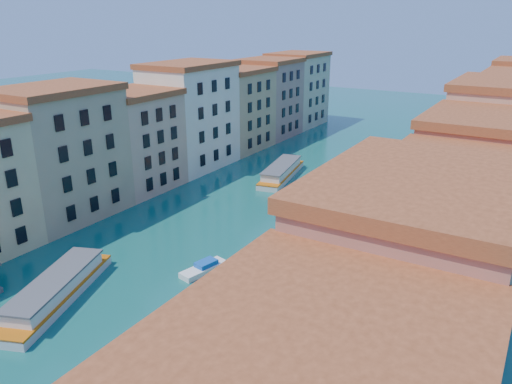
% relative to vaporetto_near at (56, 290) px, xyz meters
% --- Properties ---
extents(left_bank_palazzos, '(12.80, 128.40, 21.00)m').
position_rel_vaporetto_near_xyz_m(left_bank_palazzos, '(-19.05, 42.59, 8.50)').
color(left_bank_palazzos, tan).
rests_on(left_bank_palazzos, ground).
extents(right_bank_palazzos, '(12.80, 128.40, 21.00)m').
position_rel_vaporetto_near_xyz_m(right_bank_palazzos, '(36.95, 42.91, 8.54)').
color(right_bank_palazzos, '#9B3732').
rests_on(right_bank_palazzos, ground).
extents(quay, '(4.00, 140.00, 1.00)m').
position_rel_vaporetto_near_xyz_m(quay, '(28.95, 42.91, -0.71)').
color(quay, gray).
rests_on(quay, ground).
extents(restaurant_awnings, '(3.20, 44.55, 3.12)m').
position_rel_vaporetto_near_xyz_m(restaurant_awnings, '(29.14, 0.91, 1.78)').
color(restaurant_awnings, maroon).
rests_on(restaurant_awnings, ground).
extents(mooring_poles_right, '(1.44, 54.24, 3.20)m').
position_rel_vaporetto_near_xyz_m(mooring_poles_right, '(26.05, 6.71, 0.09)').
color(mooring_poles_right, '#553B1D').
rests_on(mooring_poles_right, ground).
extents(vaporetto_near, '(10.21, 18.34, 2.69)m').
position_rel_vaporetto_near_xyz_m(vaporetto_near, '(0.00, 0.00, 0.00)').
color(vaporetto_near, silver).
rests_on(vaporetto_near, ground).
extents(vaporetto_far, '(7.38, 18.32, 2.66)m').
position_rel_vaporetto_near_xyz_m(vaporetto_far, '(0.54, 51.38, -0.01)').
color(vaporetto_far, silver).
rests_on(vaporetto_far, ground).
extents(gondola_fore, '(1.63, 10.47, 2.09)m').
position_rel_vaporetto_near_xyz_m(gondola_fore, '(14.36, 2.21, -0.86)').
color(gondola_fore, black).
rests_on(gondola_fore, ground).
extents(gondola_right, '(1.60, 10.55, 2.10)m').
position_rel_vaporetto_near_xyz_m(gondola_right, '(19.28, 3.03, -0.81)').
color(gondola_right, black).
rests_on(gondola_right, ground).
extents(gondola_far, '(1.55, 11.56, 1.64)m').
position_rel_vaporetto_near_xyz_m(gondola_far, '(11.19, 38.69, -0.87)').
color(gondola_far, black).
rests_on(gondola_far, ground).
extents(motorboat_mid, '(3.28, 6.48, 1.28)m').
position_rel_vaporetto_near_xyz_m(motorboat_mid, '(10.10, 13.41, -0.71)').
color(motorboat_mid, white).
rests_on(motorboat_mid, ground).
extents(motorboat_far, '(3.69, 6.80, 1.34)m').
position_rel_vaporetto_near_xyz_m(motorboat_far, '(15.62, 68.51, -0.69)').
color(motorboat_far, white).
rests_on(motorboat_far, ground).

